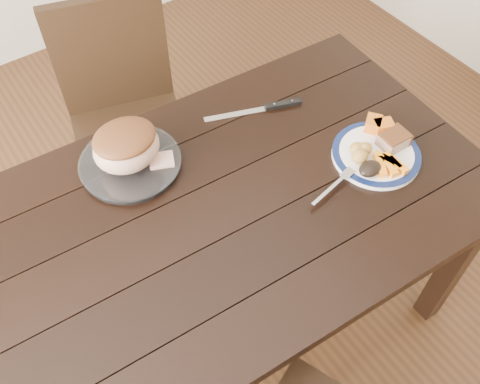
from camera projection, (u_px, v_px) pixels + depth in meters
ground at (220, 325)px, 2.06m from camera, size 4.00×4.00×0.00m
dining_table at (213, 230)px, 1.54m from camera, size 1.65×0.99×0.75m
chair_far at (125, 109)px, 2.04m from camera, size 0.52×0.53×0.93m
dinner_plate at (376, 155)px, 1.58m from camera, size 0.26×0.26×0.02m
plate_rim at (377, 153)px, 1.58m from camera, size 0.26×0.26×0.02m
serving_platter at (131, 164)px, 1.56m from camera, size 0.29×0.29×0.02m
pork_slice at (394, 141)px, 1.58m from camera, size 0.08×0.07×0.04m
roasted_potatoes at (360, 152)px, 1.55m from camera, size 0.08×0.07×0.04m
carrot_batons at (389, 164)px, 1.53m from camera, size 0.08×0.11×0.02m
pumpkin_wedges at (378, 125)px, 1.61m from camera, size 0.09×0.09×0.04m
dark_mushroom at (370, 169)px, 1.51m from camera, size 0.07×0.05×0.03m
fork at (336, 184)px, 1.50m from camera, size 0.18×0.05×0.00m
roast_joint at (126, 147)px, 1.50m from camera, size 0.19×0.17×0.13m
cut_slice at (162, 161)px, 1.55m from camera, size 0.09×0.08×0.02m
carving_knife at (271, 107)px, 1.71m from camera, size 0.31×0.13×0.01m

